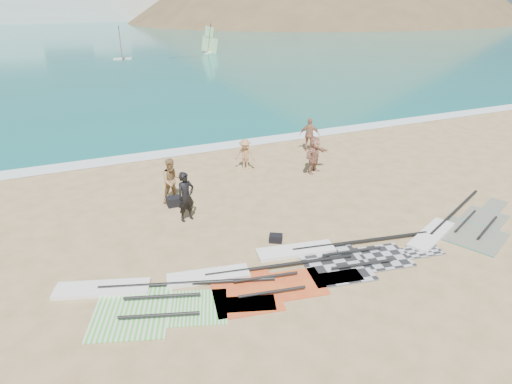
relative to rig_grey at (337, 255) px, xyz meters
name	(u,v)px	position (x,y,z in m)	size (l,w,h in m)	color
ground	(321,270)	(-0.85, -0.46, -0.05)	(300.00, 300.00, 0.00)	tan
sea	(80,26)	(-0.85, 131.54, -0.05)	(300.00, 240.00, 0.06)	#0E6063
surf_line	(202,149)	(-0.85, 11.84, -0.05)	(300.00, 1.20, 0.04)	white
far_town	(19,8)	(-16.57, 149.54, 4.44)	(160.00, 8.00, 12.00)	white
headland_main	(334,20)	(84.15, 129.54, -0.05)	(143.00, 143.00, 45.00)	brown
headland_minor	(394,17)	(119.15, 139.54, -0.05)	(70.00, 70.00, 28.00)	brown
rig_grey	(337,255)	(0.00, 0.00, 0.00)	(5.99, 2.87, 0.20)	#252527
rig_green	(145,298)	(-6.03, 0.25, 0.00)	(6.01, 3.50, 0.20)	#47D031
rig_orange	(459,227)	(4.99, -0.23, 0.00)	(6.07, 3.86, 0.20)	#D84D25
rig_red	(250,281)	(-3.08, -0.16, 0.00)	(5.69, 2.73, 0.20)	red
gear_bag_near	(174,201)	(-3.87, 5.65, 0.13)	(0.57, 0.42, 0.36)	black
gear_bag_far	(276,238)	(-1.40, 1.57, 0.08)	(0.44, 0.31, 0.26)	black
person_wetsuit	(186,197)	(-3.71, 4.30, 0.89)	(0.69, 0.45, 1.89)	black
beachgoer_left	(172,181)	(-3.81, 6.01, 0.86)	(0.89, 0.69, 1.83)	olive
beachgoer_mid	(245,155)	(0.17, 8.12, 0.71)	(0.98, 0.56, 1.51)	tan
beachgoer_back	(310,135)	(4.35, 9.30, 0.84)	(1.05, 0.44, 1.79)	#AB7456
beachgoer_right	(314,155)	(3.00, 6.53, 0.82)	(1.62, 0.52, 1.75)	#A5705A
windsurfer_centre	(121,49)	(0.31, 51.45, 1.20)	(2.39, 2.85, 4.26)	white
windsurfer_right	(210,45)	(12.96, 52.93, 1.18)	(2.11, 2.06, 4.17)	white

